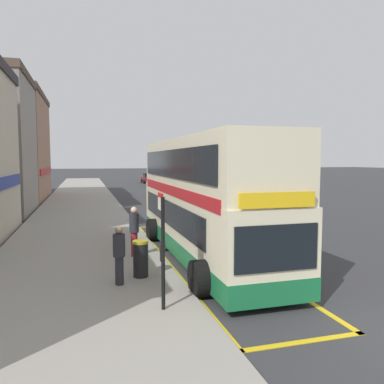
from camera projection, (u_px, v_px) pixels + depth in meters
ground_plane at (154, 196)px, 38.26m from camera, size 260.00×260.00×0.00m
pavement_near at (82, 197)px, 36.35m from camera, size 6.00×76.00×0.14m
double_decker_bus at (202, 202)px, 14.18m from camera, size 3.15×11.51×4.40m
bus_bay_markings at (201, 257)px, 14.17m from camera, size 2.87×13.99×0.01m
bus_stop_sign at (162, 242)px, 8.80m from camera, size 0.09×0.51×2.72m
parked_car_teal_behind at (157, 180)px, 52.85m from camera, size 2.09×4.20×1.62m
parked_car_maroon_far at (149, 178)px, 59.65m from camera, size 2.09×4.20×1.62m
parked_car_grey_across at (178, 187)px, 40.12m from camera, size 2.09×4.20×1.62m
parked_car_navy_distant at (233, 196)px, 30.10m from camera, size 2.09×4.20×1.62m
pedestrian_waiting_near_sign at (119, 253)px, 10.55m from camera, size 0.34×0.34×1.65m
pedestrian_further_back at (134, 229)px, 13.67m from camera, size 0.34×0.34×1.81m
litter_bin at (141, 259)px, 11.30m from camera, size 0.47×0.47×1.09m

